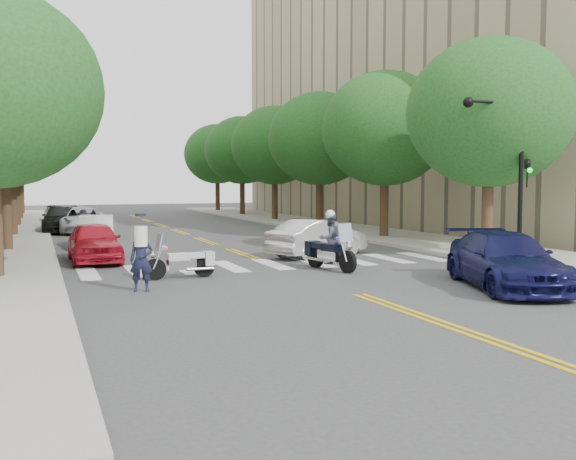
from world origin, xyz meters
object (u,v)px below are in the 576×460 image
officer_standing (141,260)px  convertible (318,238)px  sedan_blue (505,260)px  motorcycle_police (329,243)px  motorcycle_parked (186,262)px

officer_standing → convertible: bearing=51.6°
convertible → sedan_blue: sedan_blue is taller
motorcycle_police → officer_standing: motorcycle_police is taller
officer_standing → sedan_blue: 9.83m
motorcycle_parked → motorcycle_police: bearing=-93.0°
motorcycle_parked → convertible: 7.06m
officer_standing → sedan_blue: officer_standing is taller
motorcycle_parked → officer_standing: size_ratio=1.29×
sedan_blue → motorcycle_parked: bearing=165.8°
motorcycle_parked → sedan_blue: bearing=-126.8°
officer_standing → sedan_blue: bearing=-3.0°
motorcycle_parked → officer_standing: bearing=135.5°
motorcycle_police → convertible: size_ratio=0.55×
convertible → officer_standing: bearing=102.2°
convertible → sedan_blue: bearing=167.1°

